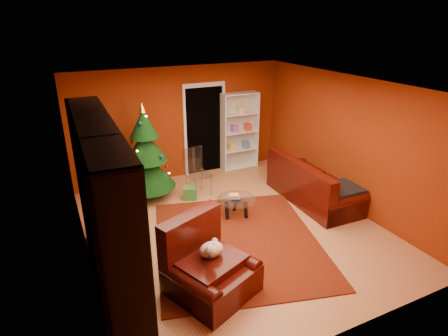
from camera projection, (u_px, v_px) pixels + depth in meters
name	position (u px, v px, depth m)	size (l,w,h in m)	color
floor	(233.00, 229.00, 6.88)	(5.00, 5.50, 0.05)	#AF6A3E
ceiling	(235.00, 84.00, 5.87)	(5.00, 5.50, 0.05)	silver
wall_back	(180.00, 123.00, 8.69)	(5.00, 0.05, 2.60)	maroon
wall_left	(78.00, 190.00, 5.37)	(0.05, 5.50, 2.60)	maroon
wall_right	(348.00, 142.00, 7.38)	(0.05, 5.50, 2.60)	maroon
doorway	(205.00, 131.00, 8.99)	(1.06, 0.60, 2.16)	black
rug	(238.00, 241.00, 6.46)	(2.72, 3.17, 0.02)	#5F1B0A
media_unit	(105.00, 215.00, 4.84)	(0.49, 3.21, 2.46)	black
christmas_tree	(146.00, 153.00, 7.68)	(1.15, 1.15, 2.06)	black
gift_box_teal	(117.00, 205.00, 7.36)	(0.31, 0.31, 0.31)	teal
gift_box_green	(190.00, 193.00, 7.93)	(0.27, 0.27, 0.27)	#33762E
gift_box_red	(165.00, 185.00, 8.36)	(0.23, 0.23, 0.23)	maroon
white_bookshelf	(240.00, 132.00, 9.24)	(0.91, 0.33, 1.97)	white
armchair	(212.00, 266.00, 5.13)	(1.13, 1.13, 0.89)	black
dog	(211.00, 250.00, 5.11)	(0.40, 0.30, 0.29)	beige
sofa	(314.00, 180.00, 7.74)	(2.16, 0.97, 0.93)	black
coffee_table	(236.00, 207.00, 7.20)	(0.75, 0.75, 0.47)	gray
acrylic_chair	(198.00, 175.00, 8.01)	(0.47, 0.51, 0.92)	#66605B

